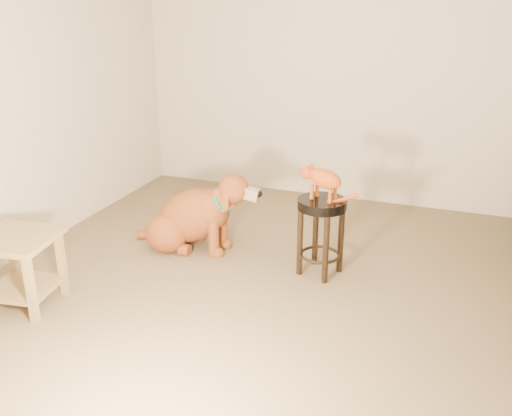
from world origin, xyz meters
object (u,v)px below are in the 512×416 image
at_px(side_table, 19,260).
at_px(golden_retriever, 193,218).
at_px(tabby_kitten, 322,179).
at_px(padded_stool, 321,221).

height_order(side_table, golden_retriever, golden_retriever).
xyz_separation_m(side_table, tabby_kitten, (1.78, 1.19, 0.42)).
distance_m(padded_stool, golden_retriever, 1.13).
relative_size(padded_stool, tabby_kitten, 1.31).
distance_m(side_table, tabby_kitten, 2.18).
bearing_deg(side_table, golden_retriever, 61.76).
xyz_separation_m(padded_stool, tabby_kitten, (-0.01, 0.00, 0.33)).
height_order(padded_stool, side_table, padded_stool).
bearing_deg(golden_retriever, side_table, -119.77).
xyz_separation_m(side_table, golden_retriever, (0.68, 1.26, -0.07)).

